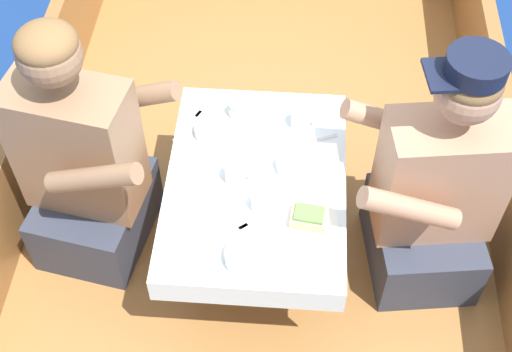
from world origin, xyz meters
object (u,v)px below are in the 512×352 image
(coffee_cup_port, at_px, (236,173))
(coffee_cup_starboard, at_px, (262,202))
(sandwich, at_px, (309,217))
(person_port, at_px, (84,166))
(tin_can, at_px, (238,109))
(coffee_cup_center, at_px, (301,119))
(person_starboard, at_px, (433,194))

(coffee_cup_port, relative_size, coffee_cup_starboard, 1.04)
(sandwich, relative_size, coffee_cup_port, 1.27)
(person_port, relative_size, tin_can, 15.31)
(coffee_cup_port, relative_size, coffee_cup_center, 1.03)
(coffee_cup_center, bearing_deg, person_starboard, -28.32)
(coffee_cup_port, bearing_deg, coffee_cup_center, 51.56)
(coffee_cup_port, bearing_deg, person_starboard, 1.30)
(person_port, relative_size, coffee_cup_port, 10.54)
(person_port, relative_size, sandwich, 8.31)
(coffee_cup_port, bearing_deg, tin_can, 93.67)
(person_starboard, relative_size, tin_can, 15.23)
(coffee_cup_port, bearing_deg, person_port, 175.33)
(person_starboard, bearing_deg, coffee_cup_port, -6.57)
(sandwich, height_order, coffee_cup_center, coffee_cup_center)
(coffee_cup_starboard, bearing_deg, person_starboard, 12.17)
(coffee_cup_starboard, bearing_deg, tin_can, 105.50)
(person_port, distance_m, person_starboard, 1.21)
(sandwich, distance_m, coffee_cup_starboard, 0.16)
(coffee_cup_starboard, bearing_deg, coffee_cup_center, 72.91)
(person_starboard, distance_m, sandwich, 0.46)
(coffee_cup_center, bearing_deg, sandwich, -84.62)
(coffee_cup_starboard, bearing_deg, person_port, 166.38)
(person_starboard, height_order, sandwich, person_starboard)
(person_port, height_order, coffee_cup_center, person_port)
(person_port, relative_size, person_starboard, 1.01)
(sandwich, xyz_separation_m, coffee_cup_port, (-0.25, 0.16, 0.00))
(person_port, bearing_deg, sandwich, -3.90)
(sandwich, height_order, coffee_cup_starboard, same)
(person_port, bearing_deg, coffee_cup_center, 27.10)
(coffee_cup_starboard, relative_size, coffee_cup_center, 0.99)
(sandwich, distance_m, coffee_cup_center, 0.43)
(person_starboard, bearing_deg, coffee_cup_center, -36.20)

